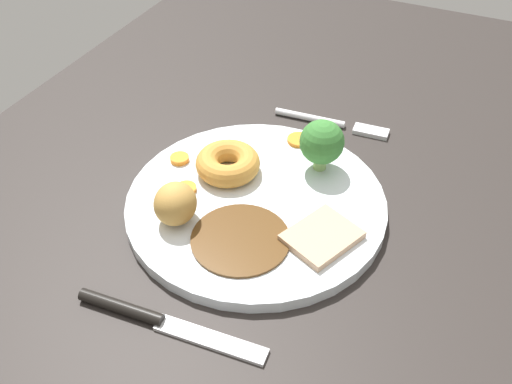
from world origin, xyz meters
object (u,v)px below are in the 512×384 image
(dinner_plate, at_px, (256,204))
(carrot_coin_back, at_px, (180,159))
(yorkshire_pudding, at_px, (228,163))
(fork, at_px, (335,123))
(carrot_coin_front, at_px, (299,140))
(knife, at_px, (153,319))
(carrot_coin_side, at_px, (186,189))
(broccoli_floret, at_px, (322,143))
(meat_slice_main, at_px, (322,236))
(roast_potato_left, at_px, (175,204))

(dinner_plate, bearing_deg, carrot_coin_back, -101.96)
(yorkshire_pudding, distance_m, fork, 0.18)
(carrot_coin_back, relative_size, fork, 0.14)
(carrot_coin_front, bearing_deg, knife, -4.91)
(carrot_coin_side, xyz_separation_m, knife, (0.16, 0.05, -0.01))
(yorkshire_pudding, distance_m, broccoli_floret, 0.11)
(carrot_coin_side, distance_m, broccoli_floret, 0.16)
(meat_slice_main, height_order, fork, meat_slice_main)
(dinner_plate, xyz_separation_m, broccoli_floret, (-0.08, 0.04, 0.04))
(roast_potato_left, xyz_separation_m, carrot_coin_back, (-0.09, -0.05, -0.02))
(roast_potato_left, distance_m, knife, 0.12)
(carrot_coin_back, xyz_separation_m, broccoli_floret, (-0.06, 0.15, 0.03))
(meat_slice_main, bearing_deg, knife, -35.86)
(carrot_coin_front, xyz_separation_m, carrot_coin_back, (0.09, -0.11, 0.00))
(carrot_coin_front, xyz_separation_m, fork, (-0.07, 0.02, -0.01))
(broccoli_floret, height_order, fork, broccoli_floret)
(carrot_coin_back, bearing_deg, knife, 23.90)
(carrot_coin_front, distance_m, broccoli_floret, 0.07)
(carrot_coin_front, height_order, knife, carrot_coin_front)
(broccoli_floret, height_order, knife, broccoli_floret)
(carrot_coin_side, bearing_deg, carrot_coin_front, 149.88)
(carrot_coin_side, bearing_deg, meat_slice_main, 87.36)
(roast_potato_left, bearing_deg, dinner_plate, 135.92)
(yorkshire_pudding, relative_size, fork, 0.48)
(dinner_plate, bearing_deg, carrot_coin_front, 178.22)
(yorkshire_pudding, xyz_separation_m, roast_potato_left, (0.09, -0.01, 0.01))
(carrot_coin_back, bearing_deg, fork, 140.07)
(meat_slice_main, height_order, yorkshire_pudding, yorkshire_pudding)
(meat_slice_main, bearing_deg, broccoli_floret, -158.98)
(meat_slice_main, relative_size, fork, 0.46)
(dinner_plate, distance_m, fork, 0.19)
(carrot_coin_front, distance_m, knife, 0.30)
(fork, bearing_deg, carrot_coin_side, -120.63)
(yorkshire_pudding, distance_m, roast_potato_left, 0.09)
(meat_slice_main, distance_m, broccoli_floret, 0.12)
(knife, bearing_deg, meat_slice_main, 50.28)
(fork, height_order, knife, knife)
(roast_potato_left, relative_size, broccoli_floret, 0.76)
(broccoli_floret, bearing_deg, dinner_plate, -29.16)
(yorkshire_pudding, height_order, fork, yorkshire_pudding)
(dinner_plate, bearing_deg, meat_slice_main, 72.28)
(carrot_coin_front, height_order, carrot_coin_back, carrot_coin_back)
(meat_slice_main, bearing_deg, carrot_coin_front, -150.46)
(dinner_plate, xyz_separation_m, carrot_coin_side, (0.02, -0.08, 0.01))
(yorkshire_pudding, distance_m, knife, 0.21)
(carrot_coin_back, height_order, carrot_coin_side, same)
(roast_potato_left, bearing_deg, carrot_coin_back, -151.03)
(carrot_coin_back, bearing_deg, carrot_coin_front, 129.71)
(yorkshire_pudding, relative_size, carrot_coin_side, 3.19)
(dinner_plate, distance_m, roast_potato_left, 0.09)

